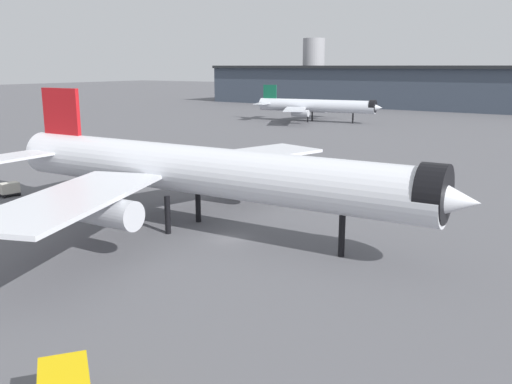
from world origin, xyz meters
The scene contains 8 objects.
ground centered at (0.00, 0.00, 0.00)m, with size 900.00×900.00×0.00m, color #56565B.
airliner_near_gate centered at (-4.38, 0.75, 6.36)m, with size 55.26×50.53×14.45m.
airliner_far_taxiway centered at (-47.57, 112.02, 4.90)m, with size 41.78×37.87×11.12m.
terminal_building centered at (-25.56, 185.99, 8.78)m, with size 221.81×37.62×29.17m.
baggage_tug_wing centered at (-21.12, 30.39, 0.97)m, with size 2.67×3.53×1.85m.
baggage_cart_trailing centered at (-35.59, -0.65, 0.98)m, with size 2.30×2.65×1.82m.
traffic_cone_near_nose centered at (-13.01, 30.42, 0.28)m, with size 0.45×0.45×0.56m, color #F2600C.
traffic_cone_wingtip centered at (3.77, 31.02, 0.34)m, with size 0.54×0.54×0.68m, color #F2600C.
Camera 1 is at (31.47, -43.42, 17.03)m, focal length 38.99 mm.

